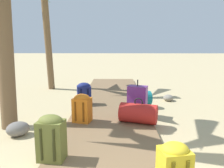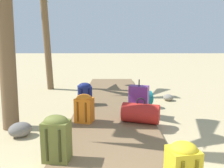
{
  "view_description": "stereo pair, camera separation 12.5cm",
  "coord_description": "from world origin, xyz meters",
  "px_view_note": "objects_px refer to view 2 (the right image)",
  "views": [
    {
      "loc": [
        0.12,
        -0.85,
        1.54
      ],
      "look_at": [
        0.02,
        4.58,
        0.55
      ],
      "focal_mm": 36.39,
      "sensor_mm": 36.0,
      "label": 1
    },
    {
      "loc": [
        -0.0,
        -0.85,
        1.54
      ],
      "look_at": [
        0.02,
        4.58,
        0.55
      ],
      "focal_mm": 36.39,
      "sensor_mm": 36.0,
      "label": 2
    }
  ],
  "objects_px": {
    "backpack_navy": "(84,93)",
    "duffel_bag_teal": "(140,98)",
    "backpack_olive": "(56,137)",
    "suitcase_purple": "(138,99)",
    "backpack_orange": "(84,107)",
    "duffel_bag_red": "(140,113)"
  },
  "relations": [
    {
      "from": "backpack_olive",
      "to": "backpack_navy",
      "type": "distance_m",
      "value": 2.6
    },
    {
      "from": "duffel_bag_red",
      "to": "backpack_olive",
      "type": "xyz_separation_m",
      "value": [
        -1.22,
        -1.37,
        0.13
      ]
    },
    {
      "from": "duffel_bag_red",
      "to": "suitcase_purple",
      "type": "relative_size",
      "value": 1.05
    },
    {
      "from": "backpack_olive",
      "to": "suitcase_purple",
      "type": "height_order",
      "value": "suitcase_purple"
    },
    {
      "from": "duffel_bag_red",
      "to": "backpack_navy",
      "type": "bearing_deg",
      "value": 133.76
    },
    {
      "from": "duffel_bag_red",
      "to": "duffel_bag_teal",
      "type": "bearing_deg",
      "value": 82.99
    },
    {
      "from": "suitcase_purple",
      "to": "duffel_bag_teal",
      "type": "bearing_deg",
      "value": 79.3
    },
    {
      "from": "backpack_orange",
      "to": "suitcase_purple",
      "type": "relative_size",
      "value": 0.74
    },
    {
      "from": "suitcase_purple",
      "to": "duffel_bag_teal",
      "type": "xyz_separation_m",
      "value": [
        0.12,
        0.62,
        -0.12
      ]
    },
    {
      "from": "duffel_bag_red",
      "to": "backpack_navy",
      "type": "relative_size",
      "value": 1.41
    },
    {
      "from": "suitcase_purple",
      "to": "duffel_bag_teal",
      "type": "relative_size",
      "value": 1.23
    },
    {
      "from": "backpack_navy",
      "to": "duffel_bag_teal",
      "type": "bearing_deg",
      "value": -0.43
    },
    {
      "from": "backpack_navy",
      "to": "backpack_orange",
      "type": "bearing_deg",
      "value": -83.69
    },
    {
      "from": "duffel_bag_red",
      "to": "duffel_bag_teal",
      "type": "height_order",
      "value": "duffel_bag_red"
    },
    {
      "from": "backpack_olive",
      "to": "backpack_orange",
      "type": "height_order",
      "value": "backpack_olive"
    },
    {
      "from": "backpack_orange",
      "to": "suitcase_purple",
      "type": "distance_m",
      "value": 1.21
    },
    {
      "from": "suitcase_purple",
      "to": "backpack_navy",
      "type": "bearing_deg",
      "value": 152.48
    },
    {
      "from": "backpack_navy",
      "to": "suitcase_purple",
      "type": "relative_size",
      "value": 0.75
    },
    {
      "from": "duffel_bag_red",
      "to": "duffel_bag_teal",
      "type": "relative_size",
      "value": 1.29
    },
    {
      "from": "backpack_olive",
      "to": "duffel_bag_teal",
      "type": "distance_m",
      "value": 2.93
    },
    {
      "from": "backpack_orange",
      "to": "suitcase_purple",
      "type": "bearing_deg",
      "value": 27.34
    },
    {
      "from": "backpack_olive",
      "to": "backpack_orange",
      "type": "bearing_deg",
      "value": 83.04
    }
  ]
}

